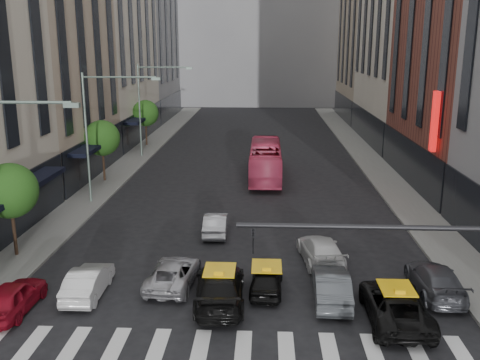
# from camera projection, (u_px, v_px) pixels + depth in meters

# --- Properties ---
(sidewalk_left) EXTENTS (3.00, 96.00, 0.15)m
(sidewalk_left) POSITION_uv_depth(u_px,v_px,m) (121.00, 170.00, 47.75)
(sidewalk_left) COLOR slate
(sidewalk_left) RESTS_ON ground
(sidewalk_right) EXTENTS (3.00, 96.00, 0.15)m
(sidewalk_right) POSITION_uv_depth(u_px,v_px,m) (381.00, 173.00, 46.70)
(sidewalk_right) COLOR slate
(sidewalk_right) RESTS_ON ground
(building_left_b) EXTENTS (8.00, 16.00, 24.00)m
(building_left_b) POSITION_uv_depth(u_px,v_px,m) (39.00, 31.00, 43.12)
(building_left_b) COLOR tan
(building_left_b) RESTS_ON ground
(building_left_d) EXTENTS (8.00, 18.00, 30.00)m
(building_left_d) POSITION_uv_depth(u_px,v_px,m) (141.00, 16.00, 78.20)
(building_left_d) COLOR gray
(building_left_d) RESTS_ON ground
(building_right_b) EXTENTS (8.00, 18.00, 26.00)m
(building_right_b) POSITION_uv_depth(u_px,v_px,m) (474.00, 17.00, 40.36)
(building_right_b) COLOR brown
(building_right_b) RESTS_ON ground
(building_right_d) EXTENTS (8.00, 18.00, 28.00)m
(building_right_d) POSITION_uv_depth(u_px,v_px,m) (375.00, 23.00, 76.90)
(building_right_d) COLOR tan
(building_right_d) RESTS_ON ground
(building_far) EXTENTS (30.00, 10.00, 36.00)m
(building_far) POSITION_uv_depth(u_px,v_px,m) (259.00, 4.00, 96.05)
(building_far) COLOR gray
(building_far) RESTS_ON ground
(tree_near) EXTENTS (2.88, 2.88, 4.95)m
(tree_near) POSITION_uv_depth(u_px,v_px,m) (10.00, 191.00, 27.52)
(tree_near) COLOR black
(tree_near) RESTS_ON sidewalk_left
(tree_mid) EXTENTS (2.88, 2.88, 4.95)m
(tree_mid) POSITION_uv_depth(u_px,v_px,m) (102.00, 138.00, 43.01)
(tree_mid) COLOR black
(tree_mid) RESTS_ON sidewalk_left
(tree_far) EXTENTS (2.88, 2.88, 4.95)m
(tree_far) POSITION_uv_depth(u_px,v_px,m) (145.00, 113.00, 58.50)
(tree_far) COLOR black
(tree_far) RESTS_ON sidewalk_left
(streetlamp_mid) EXTENTS (5.38, 0.25, 9.00)m
(streetlamp_mid) POSITION_uv_depth(u_px,v_px,m) (99.00, 121.00, 36.57)
(streetlamp_mid) COLOR gray
(streetlamp_mid) RESTS_ON sidewalk_left
(streetlamp_far) EXTENTS (5.38, 0.25, 9.00)m
(streetlamp_far) POSITION_uv_depth(u_px,v_px,m) (149.00, 98.00, 52.05)
(streetlamp_far) COLOR gray
(streetlamp_far) RESTS_ON sidewalk_left
(traffic_signal) EXTENTS (10.10, 0.20, 6.00)m
(traffic_signal) POSITION_uv_depth(u_px,v_px,m) (479.00, 271.00, 15.78)
(traffic_signal) COLOR black
(traffic_signal) RESTS_ON ground
(liberty_sign) EXTENTS (0.30, 0.70, 4.00)m
(liberty_sign) POSITION_uv_depth(u_px,v_px,m) (435.00, 122.00, 35.51)
(liberty_sign) COLOR red
(liberty_sign) RESTS_ON ground
(car_red) EXTENTS (1.68, 4.01, 1.36)m
(car_red) POSITION_uv_depth(u_px,v_px,m) (13.00, 297.00, 22.45)
(car_red) COLOR maroon
(car_red) RESTS_ON ground
(car_white_front) EXTENTS (1.46, 4.03, 1.32)m
(car_white_front) POSITION_uv_depth(u_px,v_px,m) (88.00, 281.00, 23.96)
(car_white_front) COLOR silver
(car_white_front) RESTS_ON ground
(car_silver) EXTENTS (2.36, 4.55, 1.23)m
(car_silver) POSITION_uv_depth(u_px,v_px,m) (173.00, 273.00, 24.96)
(car_silver) COLOR #AAA9AF
(car_silver) RESTS_ON ground
(taxi_left) EXTENTS (2.40, 5.34, 1.52)m
(taxi_left) POSITION_uv_depth(u_px,v_px,m) (220.00, 287.00, 23.23)
(taxi_left) COLOR black
(taxi_left) RESTS_ON ground
(taxi_center) EXTENTS (1.63, 3.66, 1.22)m
(taxi_center) POSITION_uv_depth(u_px,v_px,m) (267.00, 279.00, 24.31)
(taxi_center) COLOR black
(taxi_center) RESTS_ON ground
(car_grey_mid) EXTENTS (1.65, 4.37, 1.42)m
(car_grey_mid) POSITION_uv_depth(u_px,v_px,m) (331.00, 286.00, 23.42)
(car_grey_mid) COLOR #42464A
(car_grey_mid) RESTS_ON ground
(taxi_right) EXTENTS (2.41, 5.14, 1.42)m
(taxi_right) POSITION_uv_depth(u_px,v_px,m) (395.00, 304.00, 21.73)
(taxi_right) COLOR black
(taxi_right) RESTS_ON ground
(car_grey_curb) EXTENTS (1.92, 4.68, 1.36)m
(car_grey_curb) POSITION_uv_depth(u_px,v_px,m) (435.00, 280.00, 24.10)
(car_grey_curb) COLOR #474950
(car_grey_curb) RESTS_ON ground
(car_row2_left) EXTENTS (1.44, 3.87, 1.26)m
(car_row2_left) POSITION_uv_depth(u_px,v_px,m) (216.00, 224.00, 31.75)
(car_row2_left) COLOR #ADADB2
(car_row2_left) RESTS_ON ground
(car_row2_right) EXTENTS (2.45, 4.90, 1.37)m
(car_row2_right) POSITION_uv_depth(u_px,v_px,m) (321.00, 250.00, 27.56)
(car_row2_right) COLOR silver
(car_row2_right) RESTS_ON ground
(bus) EXTENTS (2.53, 10.76, 3.00)m
(bus) POSITION_uv_depth(u_px,v_px,m) (265.00, 161.00, 44.84)
(bus) COLOR #E1426A
(bus) RESTS_ON ground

